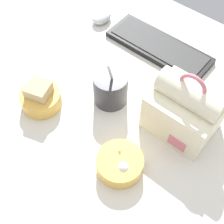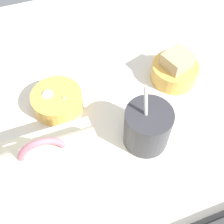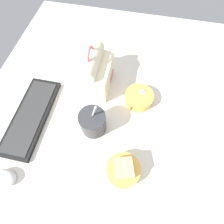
{
  "view_description": "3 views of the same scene",
  "coord_description": "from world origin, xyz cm",
  "px_view_note": "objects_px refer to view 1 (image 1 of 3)",
  "views": [
    {
      "loc": [
        31.25,
        -37.04,
        74.65
      ],
      "look_at": [
        1.6,
        -1.25,
        7.0
      ],
      "focal_mm": 50.0,
      "sensor_mm": 36.0,
      "label": 1
    },
    {
      "loc": [
        13.4,
        30.88,
        55.96
      ],
      "look_at": [
        1.6,
        -1.25,
        7.0
      ],
      "focal_mm": 45.0,
      "sensor_mm": 36.0,
      "label": 2
    },
    {
      "loc": [
        -27.62,
        -7.36,
        65.75
      ],
      "look_at": [
        1.6,
        -1.25,
        7.0
      ],
      "focal_mm": 28.0,
      "sensor_mm": 36.0,
      "label": 3
    }
  ],
  "objects_px": {
    "keyboard": "(159,47)",
    "bento_bowl_snacks": "(120,163)",
    "soup_cup": "(111,88)",
    "bento_bowl_sandwich": "(40,97)",
    "lunch_bag": "(185,109)",
    "computer_mouse": "(102,17)"
  },
  "relations": [
    {
      "from": "keyboard",
      "to": "bento_bowl_snacks",
      "type": "height_order",
      "value": "bento_bowl_snacks"
    },
    {
      "from": "lunch_bag",
      "to": "bento_bowl_sandwich",
      "type": "relative_size",
      "value": 1.78
    },
    {
      "from": "computer_mouse",
      "to": "bento_bowl_snacks",
      "type": "bearing_deg",
      "value": -44.68
    },
    {
      "from": "keyboard",
      "to": "bento_bowl_snacks",
      "type": "distance_m",
      "value": 0.44
    },
    {
      "from": "lunch_bag",
      "to": "soup_cup",
      "type": "bearing_deg",
      "value": -165.95
    },
    {
      "from": "bento_bowl_snacks",
      "to": "computer_mouse",
      "type": "xyz_separation_m",
      "value": [
        -0.4,
        0.4,
        -0.01
      ]
    },
    {
      "from": "computer_mouse",
      "to": "soup_cup",
      "type": "bearing_deg",
      "value": -45.01
    },
    {
      "from": "bento_bowl_snacks",
      "to": "bento_bowl_sandwich",
      "type": "bearing_deg",
      "value": 177.63
    },
    {
      "from": "bento_bowl_sandwich",
      "to": "bento_bowl_snacks",
      "type": "xyz_separation_m",
      "value": [
        0.3,
        -0.01,
        -0.01
      ]
    },
    {
      "from": "bento_bowl_snacks",
      "to": "computer_mouse",
      "type": "relative_size",
      "value": 1.46
    },
    {
      "from": "keyboard",
      "to": "soup_cup",
      "type": "distance_m",
      "value": 0.26
    },
    {
      "from": "soup_cup",
      "to": "bento_bowl_sandwich",
      "type": "distance_m",
      "value": 0.2
    },
    {
      "from": "keyboard",
      "to": "computer_mouse",
      "type": "height_order",
      "value": "computer_mouse"
    },
    {
      "from": "keyboard",
      "to": "bento_bowl_sandwich",
      "type": "relative_size",
      "value": 3.03
    },
    {
      "from": "bento_bowl_snacks",
      "to": "soup_cup",
      "type": "bearing_deg",
      "value": 135.84
    },
    {
      "from": "lunch_bag",
      "to": "bento_bowl_sandwich",
      "type": "distance_m",
      "value": 0.4
    },
    {
      "from": "soup_cup",
      "to": "bento_bowl_snacks",
      "type": "bearing_deg",
      "value": -44.16
    },
    {
      "from": "lunch_bag",
      "to": "soup_cup",
      "type": "height_order",
      "value": "lunch_bag"
    },
    {
      "from": "lunch_bag",
      "to": "bento_bowl_snacks",
      "type": "relative_size",
      "value": 1.75
    },
    {
      "from": "keyboard",
      "to": "bento_bowl_sandwich",
      "type": "height_order",
      "value": "bento_bowl_sandwich"
    },
    {
      "from": "lunch_bag",
      "to": "bento_bowl_snacks",
      "type": "xyz_separation_m",
      "value": [
        -0.05,
        -0.2,
        -0.05
      ]
    },
    {
      "from": "keyboard",
      "to": "soup_cup",
      "type": "relative_size",
      "value": 2.14
    }
  ]
}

